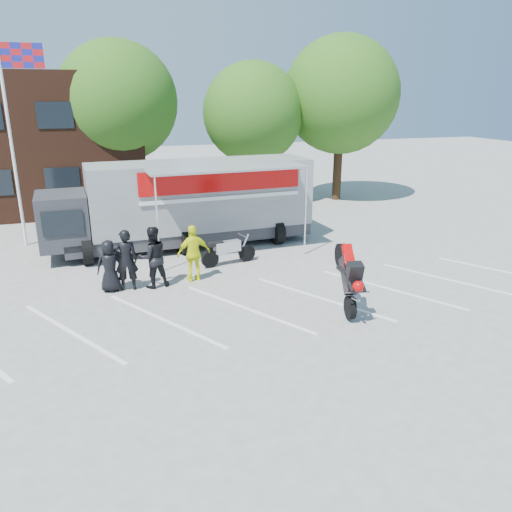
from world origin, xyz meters
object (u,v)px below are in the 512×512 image
tree_mid (253,113)px  transporter_truck (191,245)px  spectator_leather_a (110,266)px  spectator_leather_c (153,257)px  spectator_leather_b (126,260)px  tree_right (341,95)px  stunt_bike_rider (341,309)px  tree_left (118,102)px  parked_motorcycle (229,264)px  flagpole (15,118)px  spectator_hivis (194,253)px

tree_mid → transporter_truck: tree_mid is taller
spectator_leather_a → spectator_leather_c: spectator_leather_c is taller
spectator_leather_a → spectator_leather_b: 0.54m
tree_right → stunt_bike_rider: bearing=-116.6°
tree_left → stunt_bike_rider: tree_left is taller
stunt_bike_rider → spectator_leather_a: 7.21m
tree_left → parked_motorcycle: tree_left is taller
tree_mid → stunt_bike_rider: 15.88m
transporter_truck → tree_right: bearing=31.1°
flagpole → transporter_truck: (6.20, -2.21, -5.05)m
spectator_leather_c → spectator_leather_a: bearing=-12.9°
tree_right → spectator_hivis: tree_right is taller
parked_motorcycle → flagpole: bearing=43.9°
spectator_leather_a → spectator_leather_c: (1.33, -0.07, 0.17)m
spectator_leather_c → stunt_bike_rider: bearing=134.4°
spectator_leather_b → spectator_hivis: spectator_leather_b is taller
transporter_truck → spectator_leather_c: (-2.05, -4.20, 1.00)m
tree_right → spectator_leather_c: tree_right is taller
flagpole → spectator_leather_a: 8.12m
parked_motorcycle → spectator_leather_b: spectator_leather_b is taller
tree_mid → parked_motorcycle: bearing=-112.9°
parked_motorcycle → spectator_hivis: (-1.53, -1.24, 0.95)m
flagpole → spectator_hivis: 9.29m
transporter_truck → parked_motorcycle: size_ratio=4.95×
flagpole → tree_mid: (11.24, 5.00, -0.11)m
tree_mid → spectator_leather_c: 14.01m
parked_motorcycle → spectator_leather_c: 3.35m
stunt_bike_rider → spectator_leather_a: size_ratio=1.31×
tree_left → spectator_leather_a: size_ratio=5.22×
tree_mid → spectator_leather_a: 14.71m
tree_right → stunt_bike_rider: 17.17m
spectator_leather_b → flagpole: bearing=-60.1°
spectator_leather_a → spectator_leather_c: size_ratio=0.83×
tree_left → spectator_leather_a: (-1.42, -12.34, -4.74)m
spectator_hivis → spectator_leather_b: bearing=-3.0°
parked_motorcycle → tree_mid: bearing=-33.4°
tree_left → spectator_leather_c: tree_left is taller
tree_mid → spectator_hivis: bearing=-117.0°
stunt_bike_rider → spectator_hivis: (-3.53, 3.67, 0.95)m
flagpole → tree_left: tree_left is taller
parked_motorcycle → stunt_bike_rider: stunt_bike_rider is taller
transporter_truck → spectator_hivis: (-0.70, -4.04, 0.95)m
stunt_bike_rider → tree_left: bearing=116.4°
tree_left → tree_right: 12.10m
tree_right → spectator_leather_a: size_ratio=5.51×
spectator_leather_b → stunt_bike_rider: bearing=150.7°
parked_motorcycle → spectator_leather_a: (-4.20, -1.32, 0.83)m
flagpole → tree_mid: 12.31m
tree_left → tree_mid: size_ratio=1.13×
transporter_truck → spectator_leather_a: bearing=-132.0°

